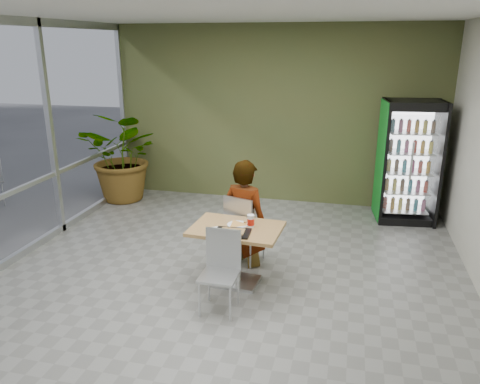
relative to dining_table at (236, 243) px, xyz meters
name	(u,v)px	position (x,y,z in m)	size (l,w,h in m)	color
ground	(224,288)	(-0.12, -0.16, -0.54)	(7.00, 7.00, 0.00)	gray
room_envelope	(222,161)	(-0.12, -0.16, 1.06)	(6.00, 7.00, 3.20)	silver
dining_table	(236,243)	(0.00, 0.00, 0.00)	(1.12, 0.82, 0.75)	tan
chair_far	(242,224)	(-0.06, 0.54, 0.03)	(0.54, 0.55, 0.97)	#BABDBF
chair_near	(221,264)	(-0.03, -0.56, 0.00)	(0.41, 0.41, 0.91)	#BABDBF
seated_woman	(245,223)	(-0.03, 0.59, 0.03)	(0.64, 0.42, 1.74)	black
pizza_plate	(238,224)	(0.00, 0.07, 0.23)	(0.36, 0.33, 0.03)	white
soda_cup	(251,221)	(0.17, 0.04, 0.29)	(0.09, 0.09, 0.16)	white
napkin_stack	(215,230)	(-0.22, -0.17, 0.22)	(0.15, 0.15, 0.02)	white
cafeteria_tray	(232,233)	(0.00, -0.20, 0.22)	(0.41, 0.30, 0.02)	black
beverage_fridge	(408,162)	(2.21, 2.81, 0.46)	(0.99, 0.80, 2.00)	black
potted_plant	(125,156)	(-2.81, 2.68, 0.31)	(1.53, 1.32, 1.70)	#316A2A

